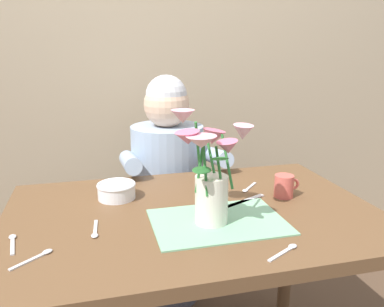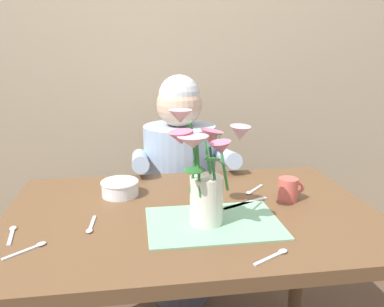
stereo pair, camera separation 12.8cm
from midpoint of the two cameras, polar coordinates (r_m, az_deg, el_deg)
The scene contains 13 objects.
wood_panel_backdrop at distance 2.22m, azimuth -2.46°, elevation 15.06°, with size 4.00×0.10×2.50m, color tan.
dining_table at distance 1.33m, azimuth 2.76°, elevation -12.18°, with size 1.20×0.80×0.74m.
seated_person at distance 1.93m, azimuth 0.18°, elevation -5.88°, with size 0.45×0.47×1.14m.
striped_placemat at distance 1.21m, azimuth 6.21°, elevation -10.01°, with size 0.40×0.28×0.01m, color #7AB289.
flower_vase at distance 1.15m, azimuth 5.05°, elevation -2.63°, with size 0.26×0.23×0.34m.
ceramic_bowl at distance 1.42m, azimuth -7.86°, elevation -4.94°, with size 0.14×0.14×0.06m.
dinner_knife at distance 1.36m, azimuth 10.43°, elevation -7.19°, with size 0.19×0.02×0.01m, color silver.
coffee_cup at distance 1.42m, azimuth 16.34°, elevation -5.06°, with size 0.09×0.07×0.08m.
spoon_0 at distance 1.12m, azimuth -19.15°, elevation -12.86°, with size 0.10×0.09×0.01m.
spoon_1 at distance 1.20m, azimuth -11.49°, elevation -10.46°, with size 0.02×0.12×0.01m.
spoon_2 at distance 1.48m, azimuth 11.23°, elevation -5.36°, with size 0.09×0.10×0.01m.
spoon_3 at distance 1.07m, azimuth 15.58°, elevation -14.01°, with size 0.11×0.07×0.01m.
spoon_4 at distance 1.23m, azimuth -21.94°, elevation -10.62°, with size 0.03×0.12×0.01m.
Camera 2 is at (-0.17, -1.17, 1.26)m, focal length 36.81 mm.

